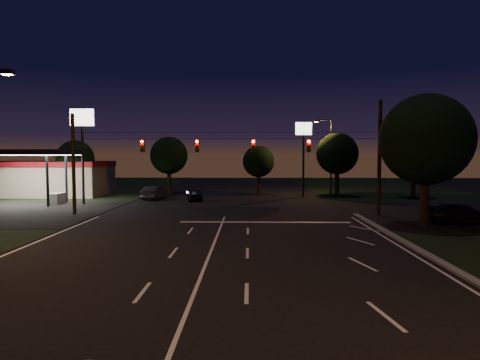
{
  "coord_description": "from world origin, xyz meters",
  "views": [
    {
      "loc": [
        1.89,
        -18.43,
        4.74
      ],
      "look_at": [
        1.24,
        11.2,
        3.0
      ],
      "focal_mm": 32.0,
      "sensor_mm": 36.0,
      "label": 1
    }
  ],
  "objects_px": {
    "utility_pole_right": "(378,216)",
    "car_cross": "(462,214)",
    "car_oncoming_b": "(155,193)",
    "car_oncoming_a": "(195,195)",
    "tree_right_near": "(425,141)"
  },
  "relations": [
    {
      "from": "car_oncoming_b",
      "to": "tree_right_near",
      "type": "bearing_deg",
      "value": 152.02
    },
    {
      "from": "utility_pole_right",
      "to": "tree_right_near",
      "type": "bearing_deg",
      "value": -72.47
    },
    {
      "from": "utility_pole_right",
      "to": "tree_right_near",
      "type": "distance_m",
      "value": 7.61
    },
    {
      "from": "tree_right_near",
      "to": "car_oncoming_b",
      "type": "distance_m",
      "value": 27.8
    },
    {
      "from": "utility_pole_right",
      "to": "car_oncoming_a",
      "type": "distance_m",
      "value": 19.04
    },
    {
      "from": "car_oncoming_b",
      "to": "car_cross",
      "type": "height_order",
      "value": "car_oncoming_b"
    },
    {
      "from": "utility_pole_right",
      "to": "car_cross",
      "type": "bearing_deg",
      "value": -42.23
    },
    {
      "from": "utility_pole_right",
      "to": "car_cross",
      "type": "relative_size",
      "value": 1.89
    },
    {
      "from": "car_cross",
      "to": "utility_pole_right",
      "type": "bearing_deg",
      "value": 52.1
    },
    {
      "from": "tree_right_near",
      "to": "car_oncoming_a",
      "type": "relative_size",
      "value": 2.35
    },
    {
      "from": "tree_right_near",
      "to": "car_cross",
      "type": "relative_size",
      "value": 1.84
    },
    {
      "from": "car_oncoming_a",
      "to": "car_oncoming_b",
      "type": "relative_size",
      "value": 0.85
    },
    {
      "from": "utility_pole_right",
      "to": "car_oncoming_b",
      "type": "distance_m",
      "value": 23.4
    },
    {
      "from": "car_oncoming_a",
      "to": "car_oncoming_b",
      "type": "height_order",
      "value": "car_oncoming_b"
    },
    {
      "from": "tree_right_near",
      "to": "car_cross",
      "type": "distance_m",
      "value": 5.85
    }
  ]
}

